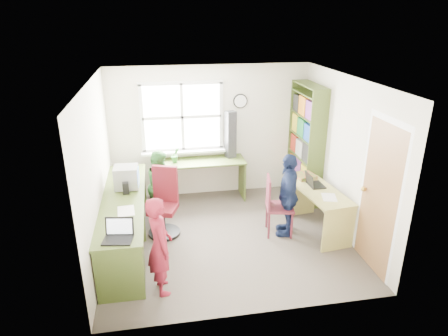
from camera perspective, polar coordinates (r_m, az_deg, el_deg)
name	(u,v)px	position (r m, az deg, el deg)	size (l,w,h in m)	color
room	(227,161)	(5.80, 0.37, 1.00)	(3.64, 3.44, 2.44)	#433C35
l_desk	(138,228)	(5.70, -12.22, -8.36)	(2.38, 2.95, 0.75)	#495B24
right_desk	(319,202)	(6.36, 13.47, -4.78)	(0.69, 1.24, 0.68)	tan
bookshelf	(306,146)	(7.30, 11.57, 3.12)	(0.30, 1.02, 2.10)	#495B24
swivel_chair	(164,206)	(6.24, -8.53, -5.34)	(0.63, 0.63, 1.06)	black
wooden_chair	(275,203)	(6.17, 7.33, -5.05)	(0.47, 0.47, 0.94)	maroon
crt_monitor	(126,177)	(6.15, -13.76, -1.32)	(0.37, 0.33, 0.35)	#97979B
laptop_left	(119,234)	(4.91, -14.83, -9.13)	(0.38, 0.33, 0.23)	black
laptop_right	(313,183)	(6.43, 12.65, -2.07)	(0.26, 0.31, 0.21)	black
speaker_a	(126,188)	(6.01, -13.85, -2.81)	(0.10, 0.10, 0.18)	black
speaker_b	(126,171)	(6.62, -13.84, -0.43)	(0.10, 0.10, 0.19)	black
cd_tower	(231,135)	(7.21, 0.94, 4.80)	(0.21, 0.19, 0.86)	black
game_box	(305,176)	(6.72, 11.47, -1.10)	(0.35, 0.35, 0.06)	red
paper_a	(126,211)	(5.54, -13.82, -5.97)	(0.24, 0.33, 0.00)	silver
paper_b	(329,197)	(6.11, 14.79, -4.06)	(0.27, 0.33, 0.00)	silver
potted_plant	(175,155)	(7.08, -6.98, 1.84)	(0.15, 0.12, 0.27)	#2F702C
person_red	(160,246)	(4.92, -9.16, -10.89)	(0.46, 0.30, 1.27)	maroon
person_green	(161,185)	(6.61, -8.96, -2.47)	(0.58, 0.45, 1.19)	#347A31
person_navy	(288,195)	(6.13, 9.12, -3.82)	(0.77, 0.32, 1.31)	#162145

